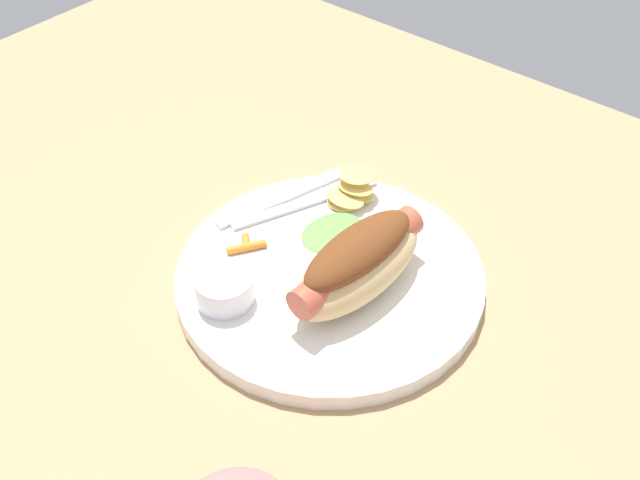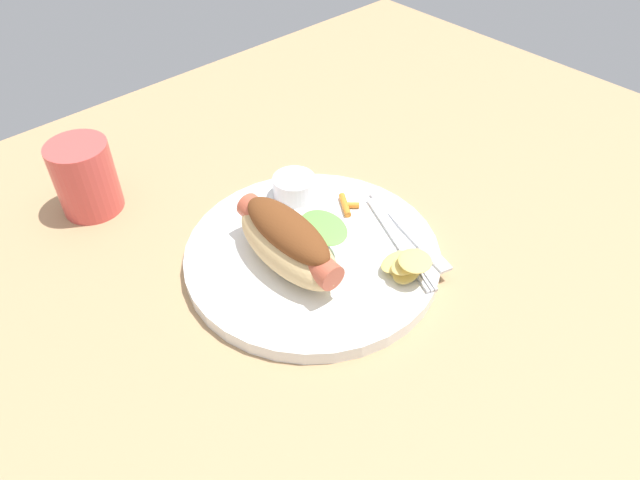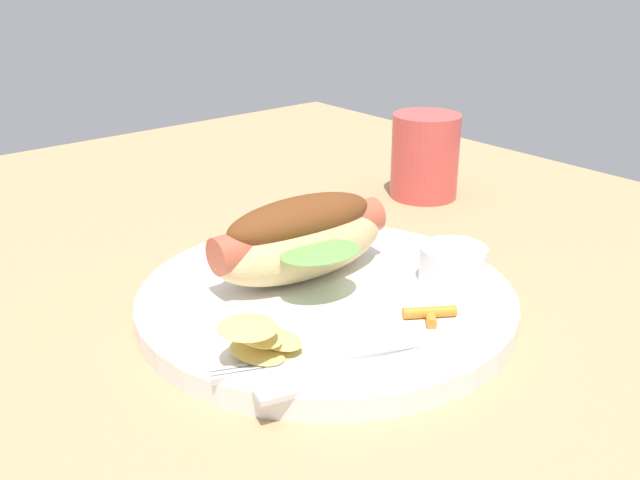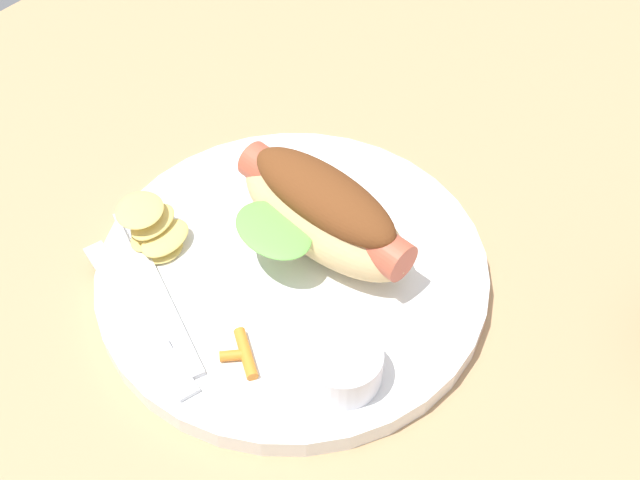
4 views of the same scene
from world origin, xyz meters
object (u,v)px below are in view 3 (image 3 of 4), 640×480
at_px(knife, 373,369).
at_px(fork, 343,356).
at_px(hot_dog, 301,238).
at_px(chips_pile, 262,341).
at_px(carrot_garnish, 430,314).
at_px(plate, 326,300).
at_px(sauce_ramekin, 453,264).
at_px(drinking_cup, 425,156).

bearing_deg(knife, fork, -62.51).
relative_size(hot_dog, chips_pile, 2.46).
bearing_deg(carrot_garnish, plate, -161.28).
height_order(fork, carrot_garnish, carrot_garnish).
xyz_separation_m(plate, hot_dog, (-0.03, 0.00, 0.04)).
xyz_separation_m(hot_dog, fork, (0.11, -0.05, -0.03)).
height_order(sauce_ramekin, chips_pile, chips_pile).
bearing_deg(sauce_ramekin, chips_pile, -90.11).
bearing_deg(knife, drinking_cup, -126.24).
bearing_deg(plate, hot_dog, 177.23).
bearing_deg(chips_pile, knife, 37.90).
relative_size(fork, chips_pile, 2.45).
distance_m(knife, carrot_garnish, 0.08).
height_order(knife, drinking_cup, drinking_cup).
height_order(plate, carrot_garnish, carrot_garnish).
distance_m(sauce_ramekin, drinking_cup, 0.24).
bearing_deg(fork, carrot_garnish, -156.07).
xyz_separation_m(sauce_ramekin, drinking_cup, (-0.18, 0.16, 0.01)).
relative_size(knife, carrot_garnish, 4.16).
relative_size(hot_dog, sauce_ramekin, 2.96).
bearing_deg(sauce_ramekin, knife, -68.14).
distance_m(chips_pile, carrot_garnish, 0.12).
bearing_deg(hot_dog, drinking_cup, -154.38).
bearing_deg(knife, carrot_garnish, -147.53).
bearing_deg(fork, plate, -100.94).
distance_m(chips_pile, drinking_cup, 0.38).
xyz_separation_m(fork, chips_pile, (-0.03, -0.04, 0.01)).
bearing_deg(hot_dog, sauce_ramekin, 139.82).
bearing_deg(sauce_ramekin, hot_dog, -133.35).
height_order(carrot_garnish, drinking_cup, drinking_cup).
relative_size(hot_dog, carrot_garnish, 4.20).
height_order(sauce_ramekin, carrot_garnish, sauce_ramekin).
bearing_deg(drinking_cup, plate, -61.81).
relative_size(hot_dog, fork, 1.00).
xyz_separation_m(plate, carrot_garnish, (0.08, 0.03, 0.01)).
bearing_deg(fork, sauce_ramekin, -143.86).
relative_size(plate, chips_pile, 4.57).
xyz_separation_m(knife, carrot_garnish, (-0.02, 0.07, 0.00)).
distance_m(plate, sauce_ramekin, 0.10).
xyz_separation_m(sauce_ramekin, knife, (0.05, -0.13, -0.01)).
bearing_deg(drinking_cup, hot_dog, -67.56).
distance_m(fork, carrot_garnish, 0.08).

